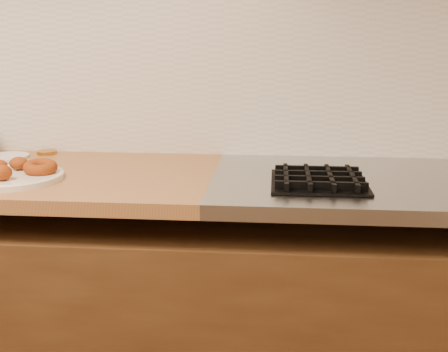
{
  "coord_description": "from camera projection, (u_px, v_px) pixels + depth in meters",
  "views": [
    {
      "loc": [
        0.68,
        0.1,
        1.3
      ],
      "look_at": [
        0.54,
        1.55,
        0.93
      ],
      "focal_mm": 45.0,
      "sensor_mm": 36.0,
      "label": 1
    }
  ],
  "objects": [
    {
      "name": "wall_back",
      "position": [
        75.0,
        19.0,
        1.88
      ],
      "size": [
        4.0,
        0.02,
        2.7
      ],
      "primitive_type": "cube",
      "color": "#BCA88E",
      "rests_on": "ground"
    },
    {
      "name": "base_cabinet",
      "position": [
        61.0,
        324.0,
        1.82
      ],
      "size": [
        3.6,
        0.6,
        0.77
      ],
      "primitive_type": "cube",
      "color": "#4E3318",
      "rests_on": "floor"
    },
    {
      "name": "stovetop",
      "position": [
        440.0,
        186.0,
        1.6
      ],
      "size": [
        1.3,
        0.62,
        0.04
      ],
      "primitive_type": "cube",
      "color": "#9EA0A5",
      "rests_on": "base_cabinet"
    },
    {
      "name": "backsplash",
      "position": [
        77.0,
        65.0,
        1.91
      ],
      "size": [
        3.6,
        0.02,
        0.6
      ],
      "primitive_type": "cube",
      "color": "beige",
      "rests_on": "wall_back"
    },
    {
      "name": "burner_grates",
      "position": [
        440.0,
        182.0,
        1.51
      ],
      "size": [
        0.91,
        0.26,
        0.03
      ],
      "color": "black",
      "rests_on": "stovetop"
    },
    {
      "name": "donut_plate",
      "position": [
        13.0,
        177.0,
        1.58
      ],
      "size": [
        0.28,
        0.28,
        0.02
      ],
      "primitive_type": "cylinder",
      "color": "beige",
      "rests_on": "butcher_block"
    },
    {
      "name": "ring_donut",
      "position": [
        40.0,
        167.0,
        1.6
      ],
      "size": [
        0.14,
        0.14,
        0.04
      ],
      "primitive_type": "torus",
      "rotation": [
        0.1,
        0.0,
        0.64
      ],
      "color": "#8D3305",
      "rests_on": "donut_plate"
    },
    {
      "name": "tub_lid",
      "position": [
        8.0,
        157.0,
        1.87
      ],
      "size": [
        0.15,
        0.15,
        0.01
      ],
      "primitive_type": "cylinder",
      "rotation": [
        0.0,
        0.0,
        -0.08
      ],
      "color": "silver",
      "rests_on": "butcher_block"
    },
    {
      "name": "brass_jar_lid",
      "position": [
        47.0,
        152.0,
        1.93
      ],
      "size": [
        0.08,
        0.08,
        0.01
      ],
      "primitive_type": "cylinder",
      "rotation": [
        0.0,
        0.0,
        -0.24
      ],
      "color": "#B37A26",
      "rests_on": "butcher_block"
    }
  ]
}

